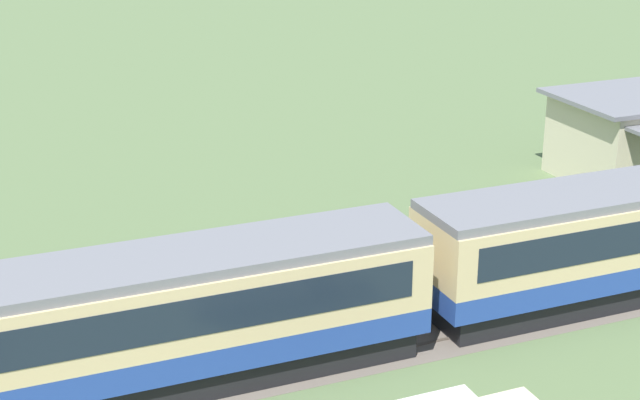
{
  "coord_description": "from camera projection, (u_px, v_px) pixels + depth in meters",
  "views": [
    {
      "loc": [
        -20.34,
        -25.38,
        14.79
      ],
      "look_at": [
        -8.6,
        2.99,
        3.49
      ],
      "focal_mm": 55.0,
      "sensor_mm": 36.0,
      "label": 1
    }
  ],
  "objects": [
    {
      "name": "railway_track",
      "position": [
        466.0,
        323.0,
        31.89
      ],
      "size": [
        145.17,
        3.6,
        0.04
      ],
      "color": "#665B51",
      "rests_on": "ground_plane"
    },
    {
      "name": "ground_plane",
      "position": [
        578.0,
        288.0,
        34.42
      ],
      "size": [
        600.0,
        600.0,
        0.0
      ],
      "primitive_type": "plane",
      "color": "#566B42"
    },
    {
      "name": "passenger_train",
      "position": [
        138.0,
        320.0,
        27.3
      ],
      "size": [
        90.64,
        3.24,
        4.01
      ],
      "color": "#234293",
      "rests_on": "ground_plane"
    }
  ]
}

